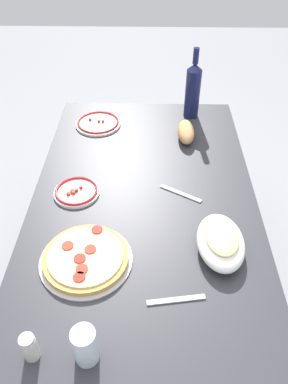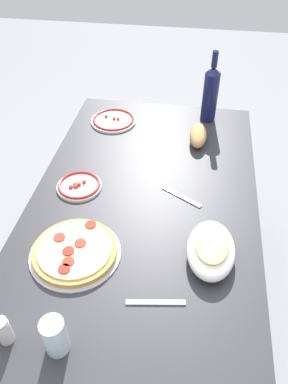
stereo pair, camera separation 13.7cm
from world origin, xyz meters
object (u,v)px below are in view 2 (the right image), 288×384
water_glass (55,336)px  side_plate_near (79,186)px  bread_loaf (198,135)px  spice_shaker (4,331)px  side_plate_far (113,120)px  wine_bottle (210,93)px  pepperoni_pizza (75,251)px  dining_table (144,219)px  baked_pasta_dish (211,248)px

water_glass → side_plate_near: 0.63m
water_glass → bread_loaf: (0.99, -0.31, -0.03)m
water_glass → spice_shaker: bearing=89.7°
side_plate_far → spice_shaker: (-1.10, 0.04, 0.03)m
wine_bottle → side_plate_near: (-0.58, 0.47, -0.13)m
bread_loaf → side_plate_near: bearing=131.4°
pepperoni_pizza → spice_shaker: bearing=162.5°
wine_bottle → bread_loaf: wine_bottle is taller
pepperoni_pizza → spice_shaker: size_ratio=3.35×
water_glass → bread_loaf: 1.04m
pepperoni_pizza → bread_loaf: (0.69, -0.35, 0.02)m
dining_table → water_glass: size_ratio=12.12×
water_glass → side_plate_far: (1.10, 0.10, -0.05)m
side_plate_far → bread_loaf: bread_loaf is taller
wine_bottle → side_plate_far: wine_bottle is taller
dining_table → side_plate_near: bearing=85.5°
dining_table → bread_loaf: bread_loaf is taller
side_plate_near → water_glass: bearing=-168.7°
dining_table → bread_loaf: size_ratio=8.16×
dining_table → pepperoni_pizza: bearing=149.2°
dining_table → side_plate_far: side_plate_far is taller
side_plate_far → baked_pasta_dish: bearing=-147.4°
wine_bottle → side_plate_far: size_ratio=1.57×
baked_pasta_dish → side_plate_near: baked_pasta_dish is taller
wine_bottle → bread_loaf: (-0.20, 0.04, -0.10)m
dining_table → side_plate_near: 0.28m
side_plate_near → baked_pasta_dish: bearing=-117.2°
dining_table → baked_pasta_dish: size_ratio=5.92×
spice_shaker → pepperoni_pizza: bearing=-17.5°
bread_loaf → spice_shaker: (-0.99, 0.45, 0.01)m
pepperoni_pizza → spice_shaker: 0.32m
side_plate_far → bread_loaf: (-0.10, -0.40, 0.02)m
pepperoni_pizza → wine_bottle: (0.89, -0.39, 0.12)m
wine_bottle → side_plate_far: (-0.09, 0.44, -0.13)m
pepperoni_pizza → side_plate_near: bearing=14.0°
water_glass → side_plate_far: size_ratio=0.56×
wine_bottle → spice_shaker: wine_bottle is taller
dining_table → wine_bottle: (0.60, -0.21, 0.25)m
bread_loaf → spice_shaker: bearing=155.8°
baked_pasta_dish → wine_bottle: wine_bottle is taller
baked_pasta_dish → bread_loaf: (0.64, 0.07, -0.01)m
spice_shaker → baked_pasta_dish: bearing=-55.4°
baked_pasta_dish → wine_bottle: 0.84m
side_plate_near → dining_table: bearing=-94.5°
dining_table → side_plate_far: size_ratio=6.73×
water_glass → bread_loaf: size_ratio=0.67×
wine_bottle → spice_shaker: size_ratio=3.80×
baked_pasta_dish → spice_shaker: 0.63m
side_plate_near → spice_shaker: 0.61m
pepperoni_pizza → water_glass: water_glass is taller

